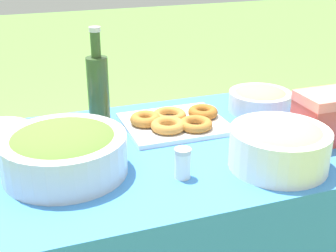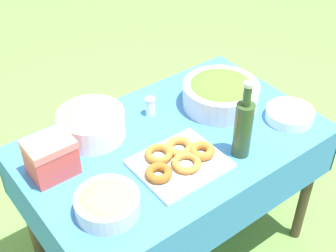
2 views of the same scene
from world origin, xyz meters
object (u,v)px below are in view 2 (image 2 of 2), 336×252
salad_bowl (221,92)px  plate_stack (290,115)px  pasta_bowl (91,122)px  cooler_box (51,157)px  donut_platter (179,160)px  bread_bowl (107,202)px  olive_oil_bottle (243,127)px

salad_bowl → plate_stack: 0.31m
pasta_bowl → cooler_box: bearing=-155.4°
donut_platter → cooler_box: bearing=148.0°
pasta_bowl → plate_stack: pasta_bowl is taller
salad_bowl → donut_platter: salad_bowl is taller
pasta_bowl → plate_stack: size_ratio=1.33×
donut_platter → bread_bowl: 0.35m
pasta_bowl → donut_platter: pasta_bowl is taller
salad_bowl → cooler_box: cooler_box is taller
pasta_bowl → olive_oil_bottle: 0.62m
salad_bowl → pasta_bowl: size_ratio=1.23×
donut_platter → bread_bowl: size_ratio=1.52×
pasta_bowl → olive_oil_bottle: (0.41, -0.46, 0.06)m
olive_oil_bottle → bread_bowl: 0.59m
pasta_bowl → cooler_box: size_ratio=1.61×
salad_bowl → bread_bowl: size_ratio=1.50×
salad_bowl → plate_stack: size_ratio=1.64×
olive_oil_bottle → cooler_box: olive_oil_bottle is taller
salad_bowl → olive_oil_bottle: olive_oil_bottle is taller
donut_platter → pasta_bowl: bearing=115.8°
plate_stack → bread_bowl: bearing=178.1°
salad_bowl → cooler_box: (-0.80, 0.06, 0.01)m
salad_bowl → donut_platter: size_ratio=0.99×
donut_platter → plate_stack: donut_platter is taller
plate_stack → olive_oil_bottle: size_ratio=0.62×
pasta_bowl → plate_stack: (0.74, -0.43, -0.05)m
plate_stack → bread_bowl: 0.91m
cooler_box → olive_oil_bottle: bearing=-28.9°
cooler_box → pasta_bowl: bearing=24.6°
plate_stack → cooler_box: (-0.97, 0.32, 0.05)m
plate_stack → bread_bowl: bread_bowl is taller
bread_bowl → salad_bowl: bearing=17.5°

